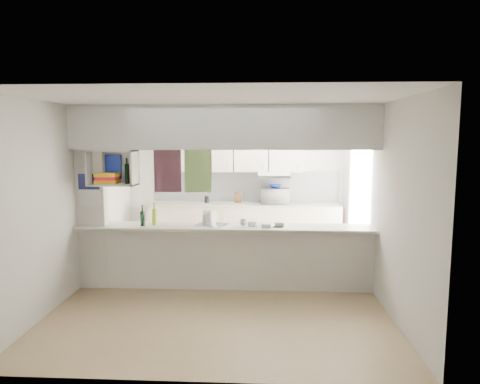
# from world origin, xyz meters

# --- Properties ---
(floor) EXTENTS (4.80, 4.80, 0.00)m
(floor) POSITION_xyz_m (0.00, 0.00, 0.00)
(floor) COLOR tan
(floor) RESTS_ON ground
(ceiling) EXTENTS (4.80, 4.80, 0.00)m
(ceiling) POSITION_xyz_m (0.00, 0.00, 2.60)
(ceiling) COLOR white
(ceiling) RESTS_ON wall_back
(wall_back) EXTENTS (4.20, 0.00, 4.20)m
(wall_back) POSITION_xyz_m (0.00, 2.40, 1.30)
(wall_back) COLOR silver
(wall_back) RESTS_ON floor
(wall_left) EXTENTS (0.00, 4.80, 4.80)m
(wall_left) POSITION_xyz_m (-2.10, 0.00, 1.30)
(wall_left) COLOR silver
(wall_left) RESTS_ON floor
(wall_right) EXTENTS (0.00, 4.80, 4.80)m
(wall_right) POSITION_xyz_m (2.10, 0.00, 1.30)
(wall_right) COLOR silver
(wall_right) RESTS_ON floor
(servery_partition) EXTENTS (4.20, 0.50, 2.60)m
(servery_partition) POSITION_xyz_m (-0.17, 0.00, 1.66)
(servery_partition) COLOR silver
(servery_partition) RESTS_ON floor
(cubby_shelf) EXTENTS (0.65, 0.35, 0.50)m
(cubby_shelf) POSITION_xyz_m (-1.57, -0.06, 1.71)
(cubby_shelf) COLOR white
(cubby_shelf) RESTS_ON bulkhead
(kitchen_run) EXTENTS (3.60, 0.63, 2.24)m
(kitchen_run) POSITION_xyz_m (0.16, 2.14, 0.83)
(kitchen_run) COLOR beige
(kitchen_run) RESTS_ON floor
(microwave) EXTENTS (0.57, 0.40, 0.30)m
(microwave) POSITION_xyz_m (0.79, 2.11, 1.07)
(microwave) COLOR white
(microwave) RESTS_ON bench_top
(bowl) EXTENTS (0.25, 0.25, 0.06)m
(bowl) POSITION_xyz_m (0.77, 2.10, 1.25)
(bowl) COLOR navy
(bowl) RESTS_ON microwave
(dish_rack) EXTENTS (0.51, 0.44, 0.23)m
(dish_rack) POSITION_xyz_m (-0.18, 0.03, 1.01)
(dish_rack) COLOR silver
(dish_rack) RESTS_ON breakfast_bar
(cup) EXTENTS (0.14, 0.14, 0.09)m
(cup) POSITION_xyz_m (0.27, -0.03, 0.98)
(cup) COLOR white
(cup) RESTS_ON dish_rack
(wine_bottles) EXTENTS (0.22, 0.15, 0.32)m
(wine_bottles) POSITION_xyz_m (-1.08, -0.02, 1.04)
(wine_bottles) COLOR black
(wine_bottles) RESTS_ON breakfast_bar
(plastic_tubs) EXTENTS (0.51, 0.21, 0.07)m
(plastic_tubs) POSITION_xyz_m (0.56, -0.02, 0.95)
(plastic_tubs) COLOR silver
(plastic_tubs) RESTS_ON breakfast_bar
(utensil_jar) EXTENTS (0.09, 0.09, 0.13)m
(utensil_jar) POSITION_xyz_m (-0.53, 2.15, 0.98)
(utensil_jar) COLOR black
(utensil_jar) RESTS_ON bench_top
(knife_block) EXTENTS (0.13, 0.11, 0.20)m
(knife_block) POSITION_xyz_m (0.07, 2.18, 1.02)
(knife_block) COLOR #55391D
(knife_block) RESTS_ON bench_top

